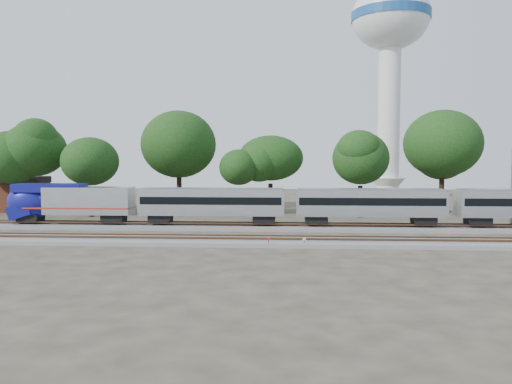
% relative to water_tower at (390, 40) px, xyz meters
% --- Properties ---
extents(ground, '(160.00, 160.00, 0.00)m').
position_rel_water_tower_xyz_m(ground, '(-27.75, -48.46, -31.06)').
color(ground, '#383328').
rests_on(ground, ground).
extents(track_far, '(160.00, 5.00, 0.73)m').
position_rel_water_tower_xyz_m(track_far, '(-27.75, -42.46, -30.85)').
color(track_far, slate).
rests_on(track_far, ground).
extents(track_near, '(160.00, 5.00, 0.73)m').
position_rel_water_tower_xyz_m(track_near, '(-27.75, -52.46, -30.85)').
color(track_near, slate).
rests_on(track_near, ground).
extents(switch_stand_red, '(0.32, 0.10, 1.01)m').
position_rel_water_tower_xyz_m(switch_stand_red, '(-21.75, -54.85, -30.41)').
color(switch_stand_red, '#512D19').
rests_on(switch_stand_red, ground).
extents(switch_stand_white, '(0.29, 0.06, 0.91)m').
position_rel_water_tower_xyz_m(switch_stand_white, '(-18.47, -54.24, -30.48)').
color(switch_stand_white, '#512D19').
rests_on(switch_stand_white, ground).
extents(switch_lever, '(0.57, 0.43, 0.30)m').
position_rel_water_tower_xyz_m(switch_lever, '(-19.70, -53.63, -30.91)').
color(switch_lever, '#512D19').
rests_on(switch_lever, ground).
extents(water_tower, '(15.14, 15.14, 41.92)m').
position_rel_water_tower_xyz_m(water_tower, '(0.00, 0.00, 0.00)').
color(water_tower, silver).
rests_on(water_tower, ground).
extents(brick_building, '(12.61, 10.26, 5.31)m').
position_rel_water_tower_xyz_m(brick_building, '(-64.41, -23.99, -28.38)').
color(brick_building, brown).
rests_on(brick_building, ground).
extents(tree_0, '(8.45, 8.45, 11.92)m').
position_rel_water_tower_xyz_m(tree_0, '(-59.59, -30.37, -22.76)').
color(tree_0, black).
rests_on(tree_0, ground).
extents(tree_1, '(9.57, 9.57, 13.49)m').
position_rel_water_tower_xyz_m(tree_1, '(-56.72, -29.52, -21.66)').
color(tree_1, black).
rests_on(tree_1, ground).
extents(tree_2, '(7.87, 7.87, 11.10)m').
position_rel_water_tower_xyz_m(tree_2, '(-47.48, -31.95, -23.33)').
color(tree_2, black).
rests_on(tree_2, ground).
extents(tree_3, '(10.48, 10.48, 14.78)m').
position_rel_water_tower_xyz_m(tree_3, '(-36.73, -23.63, -20.75)').
color(tree_3, black).
rests_on(tree_3, ground).
extents(tree_4, '(7.00, 7.00, 9.87)m').
position_rel_water_tower_xyz_m(tree_4, '(-26.95, -28.75, -24.19)').
color(tree_4, black).
rests_on(tree_4, ground).
extents(tree_5, '(8.34, 8.34, 11.75)m').
position_rel_water_tower_xyz_m(tree_5, '(-22.46, -26.11, -22.87)').
color(tree_5, black).
rests_on(tree_5, ground).
extents(tree_6, '(8.34, 8.34, 11.75)m').
position_rel_water_tower_xyz_m(tree_6, '(-9.93, -30.79, -22.87)').
color(tree_6, black).
rests_on(tree_6, ground).
extents(tree_7, '(10.52, 10.52, 14.84)m').
position_rel_water_tower_xyz_m(tree_7, '(3.11, -24.11, -20.72)').
color(tree_7, black).
rests_on(tree_7, ground).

